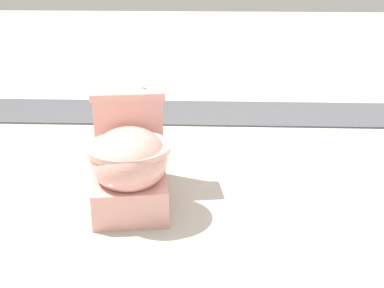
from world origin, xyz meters
name	(u,v)px	position (x,y,z in m)	size (l,w,h in m)	color
ground_plane	(149,199)	(0.00, 0.00, 0.00)	(14.00, 14.00, 0.00)	#B7B2A8
gravel_strip	(238,113)	(-1.37, 0.50, 0.01)	(0.56, 8.00, 0.01)	#4C4C51
toilet	(130,159)	(0.02, -0.08, 0.22)	(0.68, 0.46, 0.52)	#E09E93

